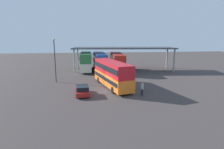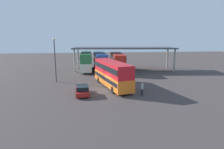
{
  "view_description": "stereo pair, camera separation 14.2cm",
  "coord_description": "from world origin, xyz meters",
  "px_view_note": "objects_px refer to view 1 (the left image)",
  "views": [
    {
      "loc": [
        -2.54,
        -27.07,
        7.9
      ],
      "look_at": [
        1.12,
        2.22,
        2.0
      ],
      "focal_mm": 30.28,
      "sensor_mm": 36.0,
      "label": 1
    },
    {
      "loc": [
        -2.39,
        -27.09,
        7.9
      ],
      "look_at": [
        1.12,
        2.22,
        2.0
      ],
      "focal_mm": 30.28,
      "sensor_mm": 36.0,
      "label": 2
    }
  ],
  "objects_px": {
    "double_decker_far_right": "(117,62)",
    "lamppost_tall": "(55,55)",
    "pedestrian_waiting": "(142,89)",
    "parked_hatchback": "(82,90)",
    "double_decker_near_canopy": "(86,61)",
    "double_decker_main": "(112,73)",
    "double_decker_mid_row": "(100,61)"
  },
  "relations": [
    {
      "from": "double_decker_near_canopy",
      "to": "double_decker_far_right",
      "type": "height_order",
      "value": "double_decker_near_canopy"
    },
    {
      "from": "double_decker_main",
      "to": "pedestrian_waiting",
      "type": "bearing_deg",
      "value": -158.63
    },
    {
      "from": "double_decker_main",
      "to": "double_decker_mid_row",
      "type": "xyz_separation_m",
      "value": [
        -1.03,
        14.9,
        0.05
      ]
    },
    {
      "from": "double_decker_near_canopy",
      "to": "pedestrian_waiting",
      "type": "bearing_deg",
      "value": -159.33
    },
    {
      "from": "pedestrian_waiting",
      "to": "double_decker_main",
      "type": "bearing_deg",
      "value": 31.66
    },
    {
      "from": "double_decker_far_right",
      "to": "lamppost_tall",
      "type": "distance_m",
      "value": 15.48
    },
    {
      "from": "parked_hatchback",
      "to": "pedestrian_waiting",
      "type": "distance_m",
      "value": 8.24
    },
    {
      "from": "double_decker_far_right",
      "to": "double_decker_mid_row",
      "type": "bearing_deg",
      "value": 70.23
    },
    {
      "from": "parked_hatchback",
      "to": "double_decker_near_canopy",
      "type": "relative_size",
      "value": 0.38
    },
    {
      "from": "double_decker_mid_row",
      "to": "double_decker_near_canopy",
      "type": "bearing_deg",
      "value": 73.83
    },
    {
      "from": "double_decker_main",
      "to": "double_decker_near_canopy",
      "type": "distance_m",
      "value": 16.29
    },
    {
      "from": "double_decker_main",
      "to": "lamppost_tall",
      "type": "relative_size",
      "value": 1.49
    },
    {
      "from": "double_decker_main",
      "to": "parked_hatchback",
      "type": "distance_m",
      "value": 6.25
    },
    {
      "from": "double_decker_far_right",
      "to": "pedestrian_waiting",
      "type": "xyz_separation_m",
      "value": [
        0.7,
        -18.43,
        -1.4
      ]
    },
    {
      "from": "parked_hatchback",
      "to": "double_decker_near_canopy",
      "type": "xyz_separation_m",
      "value": [
        0.33,
        19.64,
        1.66
      ]
    },
    {
      "from": "double_decker_main",
      "to": "double_decker_near_canopy",
      "type": "height_order",
      "value": "double_decker_near_canopy"
    },
    {
      "from": "pedestrian_waiting",
      "to": "parked_hatchback",
      "type": "bearing_deg",
      "value": 78.73
    },
    {
      "from": "double_decker_main",
      "to": "double_decker_mid_row",
      "type": "bearing_deg",
      "value": -9.84
    },
    {
      "from": "double_decker_near_canopy",
      "to": "double_decker_far_right",
      "type": "distance_m",
      "value": 7.5
    },
    {
      "from": "double_decker_near_canopy",
      "to": "parked_hatchback",
      "type": "bearing_deg",
      "value": 179.04
    },
    {
      "from": "double_decker_main",
      "to": "lamppost_tall",
      "type": "bearing_deg",
      "value": 51.42
    },
    {
      "from": "double_decker_main",
      "to": "double_decker_far_right",
      "type": "xyz_separation_m",
      "value": [
        2.85,
        13.4,
        0.05
      ]
    },
    {
      "from": "parked_hatchback",
      "to": "pedestrian_waiting",
      "type": "bearing_deg",
      "value": -102.44
    },
    {
      "from": "double_decker_near_canopy",
      "to": "pedestrian_waiting",
      "type": "xyz_separation_m",
      "value": [
        7.83,
        -20.75,
        -1.44
      ]
    },
    {
      "from": "lamppost_tall",
      "to": "pedestrian_waiting",
      "type": "distance_m",
      "value": 16.54
    },
    {
      "from": "parked_hatchback",
      "to": "double_decker_main",
      "type": "bearing_deg",
      "value": -54.3
    },
    {
      "from": "double_decker_main",
      "to": "lamppost_tall",
      "type": "xyz_separation_m",
      "value": [
        -9.46,
        4.37,
        2.61
      ]
    },
    {
      "from": "parked_hatchback",
      "to": "double_decker_mid_row",
      "type": "xyz_separation_m",
      "value": [
        3.58,
        18.82,
        1.62
      ]
    },
    {
      "from": "double_decker_main",
      "to": "double_decker_near_canopy",
      "type": "xyz_separation_m",
      "value": [
        -4.28,
        15.72,
        0.09
      ]
    },
    {
      "from": "double_decker_mid_row",
      "to": "parked_hatchback",
      "type": "bearing_deg",
      "value": 167.15
    },
    {
      "from": "parked_hatchback",
      "to": "lamppost_tall",
      "type": "relative_size",
      "value": 0.53
    },
    {
      "from": "parked_hatchback",
      "to": "double_decker_far_right",
      "type": "bearing_deg",
      "value": -27.97
    }
  ]
}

